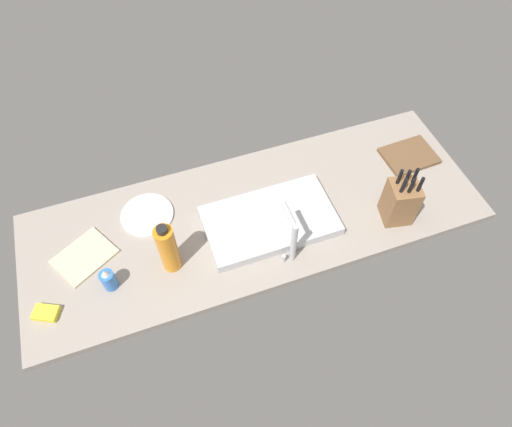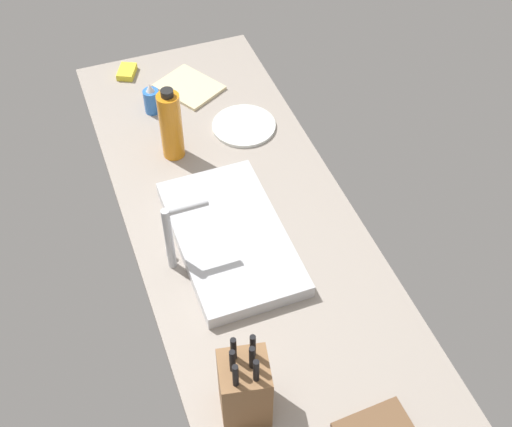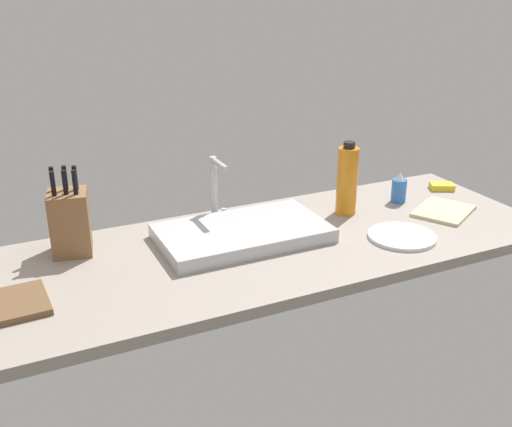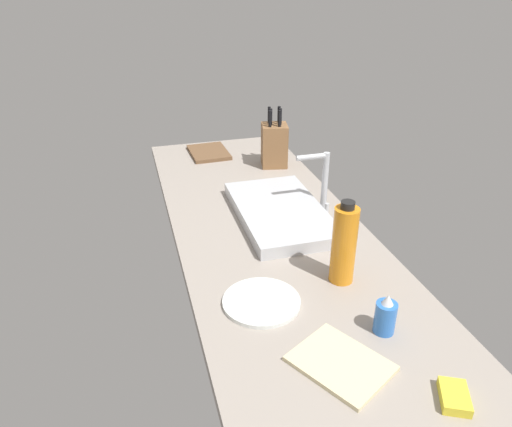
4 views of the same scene
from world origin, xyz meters
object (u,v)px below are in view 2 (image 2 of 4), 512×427
(sink_basin, at_px, (230,237))
(dinner_plate, at_px, (244,126))
(dish_towel, at_px, (189,87))
(water_bottle, at_px, (171,125))
(soap_bottle, at_px, (152,100))
(faucet, at_px, (173,232))
(knife_block, at_px, (245,388))
(dish_sponge, at_px, (127,72))

(sink_basin, bearing_deg, dinner_plate, -24.00)
(dish_towel, bearing_deg, water_bottle, 155.37)
(soap_bottle, bearing_deg, dish_towel, -62.83)
(faucet, bearing_deg, knife_block, -176.28)
(faucet, distance_m, water_bottle, 0.47)
(dish_sponge, bearing_deg, knife_block, 178.48)
(sink_basin, distance_m, water_bottle, 0.44)
(faucet, xyz_separation_m, dinner_plate, (0.50, -0.38, -0.13))
(sink_basin, bearing_deg, faucet, 97.59)
(dinner_plate, distance_m, dish_towel, 0.30)
(dish_towel, relative_size, dish_sponge, 2.42)
(dinner_plate, distance_m, dish_sponge, 0.54)
(dish_towel, bearing_deg, dish_sponge, 50.19)
(knife_block, bearing_deg, water_bottle, 6.23)
(soap_bottle, distance_m, dish_towel, 0.18)
(faucet, bearing_deg, dish_sponge, -4.26)
(sink_basin, xyz_separation_m, dish_sponge, (0.92, 0.10, -0.01))
(sink_basin, relative_size, dinner_plate, 2.43)
(faucet, height_order, water_bottle, water_bottle)
(faucet, distance_m, dinner_plate, 0.64)
(water_bottle, bearing_deg, faucet, 165.41)
(soap_bottle, xyz_separation_m, dish_sponge, (0.24, 0.04, -0.04))
(dish_towel, bearing_deg, soap_bottle, 117.17)
(dinner_plate, bearing_deg, water_bottle, 99.93)
(faucet, relative_size, soap_bottle, 2.00)
(dish_sponge, bearing_deg, sink_basin, -173.74)
(sink_basin, bearing_deg, dish_sponge, 6.26)
(sink_basin, xyz_separation_m, water_bottle, (0.43, 0.05, 0.10))
(faucet, height_order, soap_bottle, faucet)
(knife_block, distance_m, dinner_plate, 1.05)
(sink_basin, distance_m, dish_towel, 0.76)
(faucet, distance_m, soap_bottle, 0.71)
(sink_basin, height_order, dish_sponge, sink_basin)
(dish_towel, bearing_deg, knife_block, 169.52)
(water_bottle, bearing_deg, dinner_plate, -80.07)
(dinner_plate, relative_size, dish_towel, 1.01)
(sink_basin, relative_size, water_bottle, 2.04)
(knife_block, bearing_deg, dinner_plate, -8.08)
(dish_sponge, bearing_deg, dish_towel, -129.81)
(knife_block, height_order, dish_sponge, knife_block)
(knife_block, bearing_deg, dish_towel, 0.95)
(knife_block, bearing_deg, dish_sponge, 9.90)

